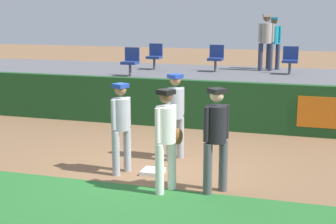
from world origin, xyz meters
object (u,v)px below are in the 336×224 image
object	(u,v)px
first_base	(153,172)
player_runner_visitor	(121,122)
seat_back_left	(155,55)
spectator_hooded	(266,38)
player_coach_visitor	(175,111)
seat_front_left	(131,60)
player_umpire	(216,133)
player_fielder_home	(166,134)
seat_back_center	(216,57)
seat_back_right	(290,59)
spectator_capped	(274,39)

from	to	relation	value
first_base	player_runner_visitor	bearing A→B (deg)	-167.10
seat_back_left	spectator_hooded	size ratio (longest dim) A/B	0.47
player_runner_visitor	player_coach_visitor	world-z (taller)	player_coach_visitor
player_coach_visitor	seat_front_left	bearing A→B (deg)	-120.43
player_umpire	player_runner_visitor	bearing A→B (deg)	-61.65
first_base	player_coach_visitor	world-z (taller)	player_coach_visitor
player_fielder_home	seat_front_left	xyz separation A→B (m)	(-2.97, 6.11, 0.56)
player_coach_visitor	spectator_hooded	xyz separation A→B (m)	(1.09, 6.70, 1.12)
player_runner_visitor	seat_back_left	xyz separation A→B (m)	(-1.72, 7.21, 0.58)
seat_front_left	seat_back_center	world-z (taller)	same
seat_front_left	seat_back_right	distance (m)	4.85
seat_front_left	spectator_hooded	world-z (taller)	spectator_hooded
spectator_capped	seat_front_left	bearing A→B (deg)	35.66
player_coach_visitor	spectator_capped	world-z (taller)	spectator_capped
player_runner_visitor	seat_back_right	distance (m)	7.70
spectator_hooded	spectator_capped	bearing A→B (deg)	-132.52
spectator_hooded	seat_back_left	bearing A→B (deg)	-8.10
spectator_hooded	player_fielder_home	bearing A→B (deg)	66.66
player_fielder_home	first_base	bearing A→B (deg)	-122.87
seat_back_left	seat_back_right	bearing A→B (deg)	0.00
player_runner_visitor	seat_back_left	bearing A→B (deg)	-144.18
player_fielder_home	spectator_capped	distance (m)	9.11
player_runner_visitor	player_coach_visitor	bearing A→B (deg)	170.91
first_base	player_coach_visitor	bearing A→B (deg)	82.16
player_umpire	seat_back_right	xyz separation A→B (m)	(0.72, 7.70, 0.54)
player_runner_visitor	player_umpire	bearing A→B (deg)	98.16
first_base	seat_back_center	xyz separation A→B (m)	(-0.25, 7.08, 1.54)
player_runner_visitor	spectator_hooded	distance (m)	8.16
player_runner_visitor	player_umpire	world-z (taller)	player_umpire
seat_front_left	player_fielder_home	bearing A→B (deg)	-64.05
first_base	seat_back_left	world-z (taller)	seat_back_left
first_base	seat_front_left	distance (m)	6.02
player_fielder_home	seat_back_left	xyz separation A→B (m)	(-2.82, 7.91, 0.56)
player_fielder_home	seat_back_center	bearing A→B (deg)	-149.76
seat_back_left	spectator_hooded	bearing A→B (deg)	10.49
first_base	seat_back_left	distance (m)	7.60
player_runner_visitor	seat_back_right	size ratio (longest dim) A/B	2.05
player_fielder_home	spectator_hooded	world-z (taller)	spectator_hooded
player_coach_visitor	seat_back_center	xyz separation A→B (m)	(-0.39, 6.05, 0.55)
player_coach_visitor	seat_back_right	xyz separation A→B (m)	(1.91, 6.05, 0.55)
player_fielder_home	spectator_hooded	size ratio (longest dim) A/B	0.99
seat_front_left	seat_back_right	size ratio (longest dim) A/B	1.00
player_runner_visitor	seat_back_center	xyz separation A→B (m)	(0.33, 7.22, 0.58)
first_base	player_runner_visitor	xyz separation A→B (m)	(-0.57, -0.13, 0.96)
seat_back_right	spectator_capped	distance (m)	1.36
seat_front_left	seat_back_center	xyz separation A→B (m)	(2.20, 1.80, 0.00)
first_base	spectator_hooded	xyz separation A→B (m)	(1.24, 7.74, 2.11)
seat_back_right	player_runner_visitor	bearing A→B (deg)	-109.99
first_base	seat_back_center	bearing A→B (deg)	92.01
player_coach_visitor	seat_back_left	size ratio (longest dim) A/B	2.12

